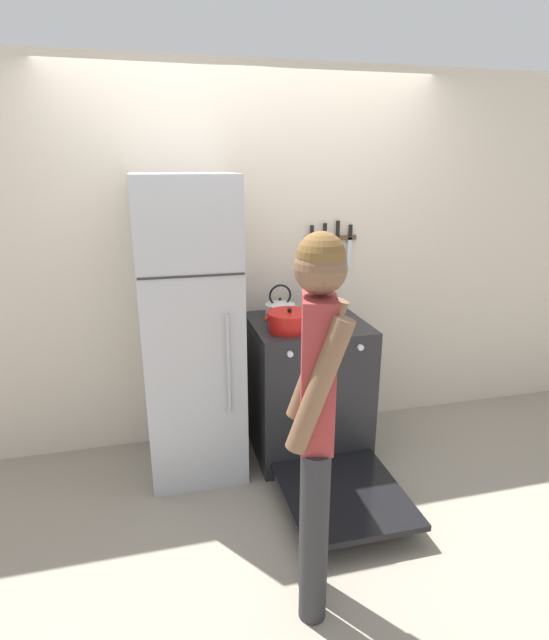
% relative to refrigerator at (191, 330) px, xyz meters
% --- Properties ---
extents(ground_plane, '(14.00, 14.00, 0.00)m').
position_rel_refrigerator_xyz_m(ground_plane, '(0.47, 0.34, -0.94)').
color(ground_plane, gray).
extents(wall_back, '(10.00, 0.06, 2.55)m').
position_rel_refrigerator_xyz_m(wall_back, '(0.47, 0.37, 0.34)').
color(wall_back, beige).
rests_on(wall_back, ground_plane).
extents(refrigerator, '(0.58, 0.70, 1.88)m').
position_rel_refrigerator_xyz_m(refrigerator, '(0.00, 0.00, 0.00)').
color(refrigerator, '#B7BABF').
rests_on(refrigerator, ground_plane).
extents(stove_range, '(0.74, 1.44, 0.93)m').
position_rel_refrigerator_xyz_m(stove_range, '(0.77, -0.04, -0.48)').
color(stove_range, '#232326').
rests_on(stove_range, ground_plane).
extents(dutch_oven_pot, '(0.32, 0.28, 0.15)m').
position_rel_refrigerator_xyz_m(dutch_oven_pot, '(0.60, -0.14, 0.05)').
color(dutch_oven_pot, red).
rests_on(dutch_oven_pot, stove_range).
extents(tea_kettle, '(0.25, 0.20, 0.23)m').
position_rel_refrigerator_xyz_m(tea_kettle, '(0.61, 0.13, 0.06)').
color(tea_kettle, silver).
rests_on(tea_kettle, stove_range).
extents(utensil_jar, '(0.09, 0.09, 0.26)m').
position_rel_refrigerator_xyz_m(utensil_jar, '(0.95, 0.14, 0.06)').
color(utensil_jar, silver).
rests_on(utensil_jar, stove_range).
extents(person, '(0.34, 0.40, 1.70)m').
position_rel_refrigerator_xyz_m(person, '(0.40, -1.26, 0.03)').
color(person, '#2D2D30').
rests_on(person, ground_plane).
extents(wall_knife_strip, '(0.38, 0.03, 0.35)m').
position_rel_refrigerator_xyz_m(wall_knife_strip, '(1.03, 0.32, 0.48)').
color(wall_knife_strip, brown).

